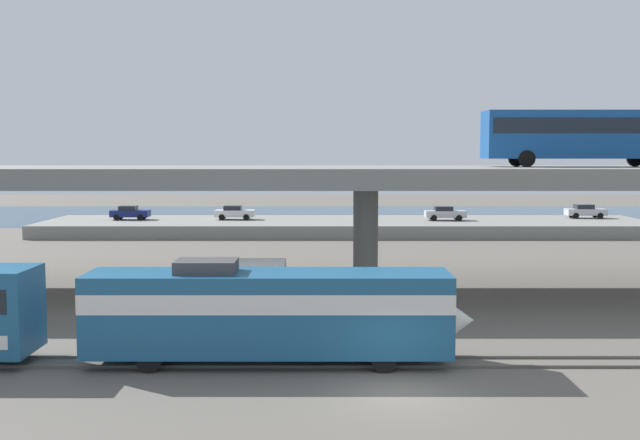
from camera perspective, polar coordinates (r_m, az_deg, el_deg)
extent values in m
plane|color=#605B54|center=(27.70, 5.79, -12.71)|extent=(260.00, 260.00, 0.00)
cube|color=#59544C|center=(30.83, 5.16, -10.75)|extent=(110.00, 0.12, 0.12)
cube|color=#59544C|center=(32.17, 4.93, -10.07)|extent=(110.00, 0.12, 0.12)
cube|color=#1E5984|center=(30.97, -3.89, -6.82)|extent=(14.42, 3.00, 3.20)
cube|color=white|center=(30.86, -3.90, -5.77)|extent=(14.42, 3.04, 0.77)
cone|color=white|center=(31.40, 9.46, -7.31)|extent=(1.97, 2.85, 2.85)
cube|color=black|center=(30.95, 6.79, -5.16)|extent=(1.97, 2.70, 1.02)
cube|color=#3F3F42|center=(30.91, -8.47, -3.40)|extent=(2.40, 1.80, 0.50)
cylinder|color=black|center=(32.67, 4.29, -9.08)|extent=(0.96, 0.18, 0.96)
cylinder|color=black|center=(30.07, 4.69, -10.32)|extent=(0.96, 0.18, 0.96)
cylinder|color=black|center=(33.23, -11.59, -8.92)|extent=(0.96, 0.18, 0.96)
cylinder|color=black|center=(30.68, -12.61, -10.11)|extent=(0.96, 0.18, 0.96)
cube|color=gray|center=(46.36, 3.35, 3.23)|extent=(96.00, 12.33, 1.14)
cylinder|color=gray|center=(46.62, 3.33, -1.43)|extent=(1.50, 1.50, 6.44)
cube|color=#14478C|center=(49.91, 18.80, 5.99)|extent=(12.00, 2.55, 2.90)
cube|color=black|center=(49.92, 18.82, 6.59)|extent=(11.52, 2.59, 0.93)
cube|color=black|center=(48.33, 12.08, 6.60)|extent=(0.08, 2.30, 1.74)
cylinder|color=black|center=(47.66, 14.98, 4.40)|extent=(1.00, 0.26, 1.00)
cylinder|color=black|center=(50.00, 14.26, 4.44)|extent=(1.00, 0.26, 1.00)
cylinder|color=black|center=(52.33, 22.20, 4.24)|extent=(1.00, 0.26, 1.00)
cube|color=#0C4C26|center=(38.62, -0.86, -5.42)|extent=(2.00, 2.30, 2.00)
cube|color=silver|center=(38.78, -6.06, -4.95)|extent=(4.60, 2.30, 2.60)
cylinder|color=black|center=(39.89, -1.26, -6.55)|extent=(0.88, 0.28, 0.88)
cylinder|color=black|center=(37.75, -1.33, -7.21)|extent=(0.88, 0.28, 0.88)
cylinder|color=black|center=(40.20, -7.32, -6.50)|extent=(0.88, 0.28, 0.88)
cylinder|color=black|center=(38.08, -7.74, -7.15)|extent=(0.88, 0.28, 0.88)
cube|color=gray|center=(81.67, 1.87, -0.48)|extent=(63.44, 13.65, 1.33)
cube|color=#B7B7BC|center=(82.52, 9.18, 0.44)|extent=(4.26, 1.78, 0.70)
cube|color=#1E232B|center=(82.44, 9.04, 0.85)|extent=(1.88, 1.57, 0.48)
cylinder|color=black|center=(83.60, 9.98, 0.25)|extent=(0.64, 0.20, 0.64)
cylinder|color=black|center=(81.94, 10.19, 0.15)|extent=(0.64, 0.20, 0.64)
cylinder|color=black|center=(83.18, 8.19, 0.25)|extent=(0.64, 0.20, 0.64)
cylinder|color=black|center=(81.51, 8.36, 0.15)|extent=(0.64, 0.20, 0.64)
cube|color=silver|center=(82.93, -6.38, 0.50)|extent=(4.18, 1.88, 0.70)
cube|color=#1E232B|center=(82.91, -6.53, 0.90)|extent=(1.84, 1.65, 0.48)
cylinder|color=black|center=(83.72, -5.43, 0.31)|extent=(0.64, 0.20, 0.64)
cylinder|color=black|center=(81.94, -5.55, 0.21)|extent=(0.64, 0.20, 0.64)
cylinder|color=black|center=(84.00, -7.19, 0.31)|extent=(0.64, 0.20, 0.64)
cylinder|color=black|center=(82.23, -7.35, 0.21)|extent=(0.64, 0.20, 0.64)
cube|color=navy|center=(84.60, -13.92, 0.47)|extent=(4.04, 1.79, 0.70)
cube|color=#1E232B|center=(84.61, -14.06, 0.87)|extent=(1.78, 1.58, 0.48)
cylinder|color=black|center=(85.17, -12.96, 0.28)|extent=(0.64, 0.20, 0.64)
cylinder|color=black|center=(83.51, -13.22, 0.19)|extent=(0.64, 0.20, 0.64)
cylinder|color=black|center=(85.76, -14.59, 0.28)|extent=(0.64, 0.20, 0.64)
cylinder|color=black|center=(84.12, -14.88, 0.19)|extent=(0.64, 0.20, 0.64)
cube|color=#B7B7BC|center=(89.15, 18.98, 0.57)|extent=(4.27, 1.71, 0.70)
cube|color=#1E232B|center=(89.04, 18.86, 0.95)|extent=(1.88, 1.50, 0.48)
cylinder|color=black|center=(90.38, 19.60, 0.38)|extent=(0.64, 0.20, 0.64)
cylinder|color=black|center=(88.86, 19.95, 0.30)|extent=(0.64, 0.20, 0.64)
cylinder|color=black|center=(89.52, 18.01, 0.39)|extent=(0.64, 0.20, 0.64)
cylinder|color=black|center=(87.99, 18.33, 0.30)|extent=(0.64, 0.20, 0.64)
cube|color=navy|center=(104.63, 1.44, 0.35)|extent=(140.00, 36.00, 0.01)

